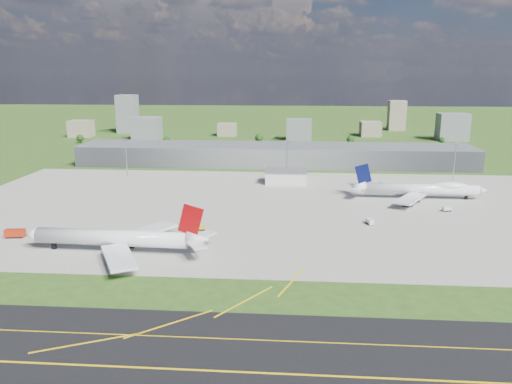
# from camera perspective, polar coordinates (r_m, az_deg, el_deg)

# --- Properties ---
(ground) EXTENTS (1400.00, 1400.00, 0.00)m
(ground) POSITION_cam_1_polar(r_m,az_deg,el_deg) (372.74, 2.02, 2.72)
(ground) COLOR #2F4B17
(ground) RESTS_ON ground
(taxiway) EXTENTS (1400.00, 60.00, 0.06)m
(taxiway) POSITION_cam_1_polar(r_m,az_deg,el_deg) (127.84, -3.01, -19.82)
(taxiway) COLOR black
(taxiway) RESTS_ON ground
(apron) EXTENTS (360.00, 190.00, 0.08)m
(apron) POSITION_cam_1_polar(r_m,az_deg,el_deg) (265.29, 3.22, -1.79)
(apron) COLOR gray
(apron) RESTS_ON ground
(terminal) EXTENTS (300.00, 42.00, 15.00)m
(terminal) POSITION_cam_1_polar(r_m,az_deg,el_deg) (386.17, 2.12, 4.23)
(terminal) COLOR slate
(terminal) RESTS_ON ground
(ops_building) EXTENTS (26.00, 16.00, 8.00)m
(ops_building) POSITION_cam_1_polar(r_m,az_deg,el_deg) (322.68, 3.44, 1.71)
(ops_building) COLOR silver
(ops_building) RESTS_ON ground
(mast_west) EXTENTS (3.50, 2.00, 25.90)m
(mast_west) POSITION_cam_1_polar(r_m,az_deg,el_deg) (353.88, -14.65, 4.61)
(mast_west) COLOR gray
(mast_west) RESTS_ON ground
(mast_center) EXTENTS (3.50, 2.00, 25.90)m
(mast_center) POSITION_cam_1_polar(r_m,az_deg,el_deg) (334.95, 3.52, 4.54)
(mast_center) COLOR gray
(mast_center) RESTS_ON ground
(mast_east) EXTENTS (3.50, 2.00, 25.90)m
(mast_east) POSITION_cam_1_polar(r_m,az_deg,el_deg) (351.21, 21.81, 4.01)
(mast_east) COLOR gray
(mast_east) RESTS_ON ground
(airliner_red_twin) EXTENTS (76.23, 59.41, 20.92)m
(airliner_red_twin) POSITION_cam_1_polar(r_m,az_deg,el_deg) (206.77, -15.45, -5.18)
(airliner_red_twin) COLOR white
(airliner_red_twin) RESTS_ON ground
(airliner_blue_quad) EXTENTS (75.54, 59.37, 19.76)m
(airliner_blue_quad) POSITION_cam_1_polar(r_m,az_deg,el_deg) (297.27, 18.34, 0.30)
(airliner_blue_quad) COLOR white
(airliner_blue_quad) RESTS_ON ground
(fire_truck) EXTENTS (8.64, 4.36, 3.65)m
(fire_truck) POSITION_cam_1_polar(r_m,az_deg,el_deg) (241.36, -25.83, -4.31)
(fire_truck) COLOR #AD230C
(fire_truck) RESTS_ON ground
(crash_tender) EXTENTS (7.00, 4.09, 3.41)m
(crash_tender) POSITION_cam_1_polar(r_m,az_deg,el_deg) (231.79, -23.11, -4.76)
(crash_tender) COLOR #9E1D0B
(crash_tender) RESTS_ON ground
(tug_yellow) EXTENTS (3.95, 2.83, 1.78)m
(tug_yellow) POSITION_cam_1_polar(r_m,az_deg,el_deg) (228.65, -6.28, -4.16)
(tug_yellow) COLOR #B9AF0A
(tug_yellow) RESTS_ON ground
(van_white_near) EXTENTS (3.46, 5.52, 2.60)m
(van_white_near) POSITION_cam_1_polar(r_m,az_deg,el_deg) (241.91, 12.87, -3.34)
(van_white_near) COLOR white
(van_white_near) RESTS_ON ground
(van_white_far) EXTENTS (5.05, 3.48, 2.40)m
(van_white_far) POSITION_cam_1_polar(r_m,az_deg,el_deg) (275.83, 20.99, -1.84)
(van_white_far) COLOR silver
(van_white_far) RESTS_ON ground
(bldg_far_w) EXTENTS (24.00, 20.00, 18.00)m
(bldg_far_w) POSITION_cam_1_polar(r_m,az_deg,el_deg) (587.94, -19.36, 6.86)
(bldg_far_w) COLOR gray
(bldg_far_w) RESTS_ON ground
(bldg_w) EXTENTS (28.00, 22.00, 24.00)m
(bldg_w) POSITION_cam_1_polar(r_m,az_deg,el_deg) (541.48, -12.38, 7.11)
(bldg_w) COLOR slate
(bldg_w) RESTS_ON ground
(bldg_cw) EXTENTS (20.00, 18.00, 14.00)m
(bldg_cw) POSITION_cam_1_polar(r_m,az_deg,el_deg) (564.26, -3.32, 7.14)
(bldg_cw) COLOR gray
(bldg_cw) RESTS_ON ground
(bldg_c) EXTENTS (26.00, 20.00, 22.00)m
(bldg_c) POSITION_cam_1_polar(r_m,az_deg,el_deg) (529.12, 4.92, 7.12)
(bldg_c) COLOR slate
(bldg_c) RESTS_ON ground
(bldg_ce) EXTENTS (22.00, 24.00, 16.00)m
(bldg_ce) POSITION_cam_1_polar(r_m,az_deg,el_deg) (575.60, 12.93, 7.05)
(bldg_ce) COLOR gray
(bldg_ce) RESTS_ON ground
(bldg_e) EXTENTS (30.00, 22.00, 28.00)m
(bldg_e) POSITION_cam_1_polar(r_m,az_deg,el_deg) (563.62, 21.53, 6.93)
(bldg_e) COLOR slate
(bldg_e) RESTS_ON ground
(bldg_tall_w) EXTENTS (22.00, 20.00, 44.00)m
(bldg_tall_w) POSITION_cam_1_polar(r_m,az_deg,el_deg) (609.56, -14.48, 8.64)
(bldg_tall_w) COLOR slate
(bldg_tall_w) RESTS_ON ground
(bldg_tall_e) EXTENTS (20.00, 18.00, 36.00)m
(bldg_tall_e) POSITION_cam_1_polar(r_m,az_deg,el_deg) (640.40, 15.77, 8.42)
(bldg_tall_e) COLOR gray
(bldg_tall_e) RESTS_ON ground
(tree_far_w) EXTENTS (7.20, 7.20, 8.80)m
(tree_far_w) POSITION_cam_1_polar(r_m,az_deg,el_deg) (534.90, -19.46, 5.84)
(tree_far_w) COLOR #382314
(tree_far_w) RESTS_ON ground
(tree_w) EXTENTS (6.75, 6.75, 8.25)m
(tree_w) POSITION_cam_1_polar(r_m,az_deg,el_deg) (500.86, -10.17, 5.88)
(tree_w) COLOR #382314
(tree_w) RESTS_ON ground
(tree_c) EXTENTS (8.10, 8.10, 9.90)m
(tree_c) POSITION_cam_1_polar(r_m,az_deg,el_deg) (501.11, 0.34, 6.21)
(tree_c) COLOR #382314
(tree_c) RESTS_ON ground
(tree_e) EXTENTS (7.65, 7.65, 9.35)m
(tree_e) POSITION_cam_1_polar(r_m,az_deg,el_deg) (498.14, 10.74, 5.89)
(tree_e) COLOR #382314
(tree_e) RESTS_ON ground
(tree_far_e) EXTENTS (6.30, 6.30, 7.70)m
(tree_far_e) POSITION_cam_1_polar(r_m,az_deg,el_deg) (525.66, 20.45, 5.56)
(tree_far_e) COLOR #382314
(tree_far_e) RESTS_ON ground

